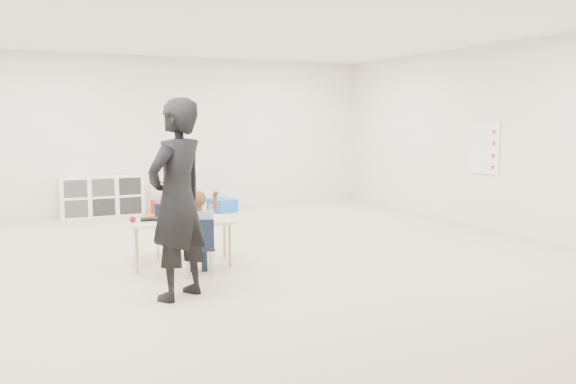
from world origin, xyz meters
name	(u,v)px	position (x,y,z in m)	size (l,w,h in m)	color
room	(260,145)	(0.00, 0.00, 1.40)	(9.00, 9.02, 2.80)	beige
table	(183,242)	(-0.89, 0.24, 0.27)	(1.26, 0.81, 0.53)	beige
chair_near	(199,247)	(-0.85, -0.29, 0.32)	(0.31, 0.29, 0.64)	black
chair_far	(168,231)	(-0.93, 0.77, 0.32)	(0.31, 0.29, 0.64)	black
child	(199,230)	(-0.85, -0.29, 0.50)	(0.43, 0.43, 1.01)	#99B2CF
lunch_tray_near	(187,218)	(-0.82, 0.24, 0.55)	(0.22, 0.16, 0.03)	black
lunch_tray_far	(150,219)	(-1.22, 0.39, 0.55)	(0.22, 0.16, 0.03)	black
milk_carton	(184,217)	(-0.89, 0.13, 0.58)	(0.07, 0.07, 0.10)	white
bread_roll	(205,217)	(-0.66, 0.11, 0.57)	(0.09, 0.09, 0.07)	#B5834A
apple_near	(170,217)	(-1.01, 0.32, 0.57)	(0.07, 0.07, 0.07)	maroon
apple_far	(133,219)	(-1.44, 0.32, 0.57)	(0.07, 0.07, 0.07)	maroon
cubby_shelf	(102,196)	(-1.20, 4.28, 0.35)	(1.40, 0.40, 0.70)	white
rules_poster	(485,148)	(3.98, 0.60, 1.25)	(0.02, 0.60, 0.80)	white
adult	(177,200)	(-1.27, -1.00, 0.95)	(0.69, 0.45, 1.90)	black
bin_red	(166,208)	(-0.16, 3.98, 0.12)	(0.38, 0.49, 0.24)	red
bin_yellow	(190,208)	(0.26, 3.88, 0.11)	(0.34, 0.44, 0.21)	#F8AB1A
bin_blue	(222,205)	(0.85, 3.85, 0.12)	(0.38, 0.48, 0.24)	blue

